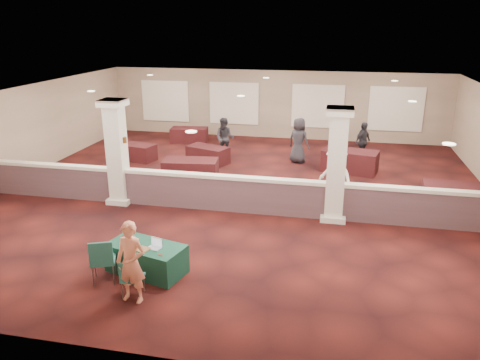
% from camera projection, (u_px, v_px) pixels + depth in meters
% --- Properties ---
extents(ground, '(16.00, 16.00, 0.00)m').
position_uv_depth(ground, '(241.00, 194.00, 15.30)').
color(ground, '#431310').
rests_on(ground, ground).
extents(wall_back, '(16.00, 0.04, 3.20)m').
position_uv_depth(wall_back, '(275.00, 105.00, 22.20)').
color(wall_back, '#7B6B55').
rests_on(wall_back, ground).
extents(wall_front, '(16.00, 0.04, 3.20)m').
position_uv_depth(wall_front, '(137.00, 271.00, 7.38)').
color(wall_front, '#7B6B55').
rests_on(wall_front, ground).
extents(wall_left, '(0.04, 16.00, 3.20)m').
position_uv_depth(wall_left, '(17.00, 134.00, 16.35)').
color(wall_left, '#7B6B55').
rests_on(wall_left, ground).
extents(ceiling, '(16.00, 16.00, 0.02)m').
position_uv_depth(ceiling, '(241.00, 95.00, 14.28)').
color(ceiling, silver).
rests_on(ceiling, wall_back).
extents(partition_wall, '(15.60, 0.28, 1.10)m').
position_uv_depth(partition_wall, '(230.00, 193.00, 13.73)').
color(partition_wall, '#4F353B').
rests_on(partition_wall, ground).
extents(column_left, '(0.72, 0.72, 3.20)m').
position_uv_depth(column_left, '(117.00, 151.00, 14.07)').
color(column_left, silver).
rests_on(column_left, ground).
extents(column_right, '(0.72, 0.72, 3.20)m').
position_uv_depth(column_right, '(337.00, 164.00, 12.80)').
color(column_right, silver).
rests_on(column_right, ground).
extents(sconce_left, '(0.12, 0.12, 0.18)m').
position_uv_depth(sconce_left, '(107.00, 139.00, 14.01)').
color(sconce_left, brown).
rests_on(sconce_left, column_left).
extents(sconce_right, '(0.12, 0.12, 0.18)m').
position_uv_depth(sconce_right, '(125.00, 140.00, 13.90)').
color(sconce_right, brown).
rests_on(sconce_right, column_left).
extents(near_table, '(1.88, 1.26, 0.66)m').
position_uv_depth(near_table, '(147.00, 258.00, 10.43)').
color(near_table, '#103B2B').
rests_on(near_table, ground).
extents(conf_chair_main, '(0.45, 0.46, 0.84)m').
position_uv_depth(conf_chair_main, '(131.00, 276.00, 9.38)').
color(conf_chair_main, '#1D554F').
rests_on(conf_chair_main, ground).
extents(conf_chair_side, '(0.67, 0.67, 1.02)m').
position_uv_depth(conf_chair_side, '(102.00, 258.00, 9.88)').
color(conf_chair_side, '#1D554F').
rests_on(conf_chair_side, ground).
extents(woman, '(0.64, 0.46, 1.70)m').
position_uv_depth(woman, '(131.00, 262.00, 9.19)').
color(woman, '#D37A5B').
rests_on(woman, ground).
extents(far_table_front_left, '(1.75, 1.14, 0.65)m').
position_uv_depth(far_table_front_left, '(135.00, 152.00, 18.96)').
color(far_table_front_left, black).
rests_on(far_table_front_left, ground).
extents(far_table_front_center, '(1.99, 1.16, 0.77)m').
position_uv_depth(far_table_front_center, '(191.00, 170.00, 16.43)').
color(far_table_front_center, black).
rests_on(far_table_front_center, ground).
extents(far_table_front_right, '(1.75, 0.94, 0.69)m').
position_uv_depth(far_table_front_right, '(452.00, 195.00, 14.20)').
color(far_table_front_right, black).
rests_on(far_table_front_right, ground).
extents(far_table_back_left, '(1.76, 1.03, 0.68)m').
position_uv_depth(far_table_back_left, '(189.00, 135.00, 21.73)').
color(far_table_back_left, black).
rests_on(far_table_back_left, ground).
extents(far_table_back_center, '(1.82, 1.35, 0.66)m').
position_uv_depth(far_table_back_center, '(208.00, 155.00, 18.55)').
color(far_table_back_center, black).
rests_on(far_table_back_center, ground).
extents(far_table_back_right, '(2.16, 1.42, 0.81)m').
position_uv_depth(far_table_back_right, '(350.00, 161.00, 17.46)').
color(far_table_back_right, black).
rests_on(far_table_back_right, ground).
extents(attendee_a, '(0.81, 0.46, 1.67)m').
position_uv_depth(attendee_a, '(225.00, 138.00, 19.04)').
color(attendee_a, black).
rests_on(attendee_a, ground).
extents(attendee_b, '(1.22, 1.03, 1.74)m').
position_uv_depth(attendee_b, '(336.00, 174.00, 14.44)').
color(attendee_b, silver).
rests_on(attendee_b, ground).
extents(attendee_c, '(0.91, 1.01, 1.59)m').
position_uv_depth(attendee_c, '(363.00, 142.00, 18.65)').
color(attendee_c, black).
rests_on(attendee_c, ground).
extents(attendee_d, '(1.00, 0.81, 1.79)m').
position_uv_depth(attendee_d, '(299.00, 140.00, 18.43)').
color(attendee_d, black).
rests_on(attendee_d, ground).
extents(laptop_base, '(0.34, 0.28, 0.02)m').
position_uv_depth(laptop_base, '(154.00, 248.00, 10.17)').
color(laptop_base, silver).
rests_on(laptop_base, near_table).
extents(laptop_screen, '(0.29, 0.09, 0.20)m').
position_uv_depth(laptop_screen, '(157.00, 242.00, 10.22)').
color(laptop_screen, silver).
rests_on(laptop_screen, near_table).
extents(screen_glow, '(0.26, 0.07, 0.17)m').
position_uv_depth(screen_glow, '(157.00, 242.00, 10.22)').
color(screen_glow, silver).
rests_on(screen_glow, near_table).
extents(knitting, '(0.42, 0.35, 0.03)m').
position_uv_depth(knitting, '(141.00, 249.00, 10.11)').
color(knitting, '#AB661B').
rests_on(knitting, near_table).
extents(yarn_cream, '(0.10, 0.10, 0.10)m').
position_uv_depth(yarn_cream, '(125.00, 240.00, 10.44)').
color(yarn_cream, beige).
rests_on(yarn_cream, near_table).
extents(yarn_red, '(0.09, 0.09, 0.09)m').
position_uv_depth(yarn_red, '(124.00, 237.00, 10.61)').
color(yarn_red, maroon).
rests_on(yarn_red, near_table).
extents(yarn_grey, '(0.09, 0.09, 0.09)m').
position_uv_depth(yarn_grey, '(134.00, 238.00, 10.57)').
color(yarn_grey, '#505156').
rests_on(yarn_grey, near_table).
extents(scissors, '(0.11, 0.05, 0.01)m').
position_uv_depth(scissors, '(161.00, 255.00, 9.86)').
color(scissors, '#B41913').
rests_on(scissors, near_table).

